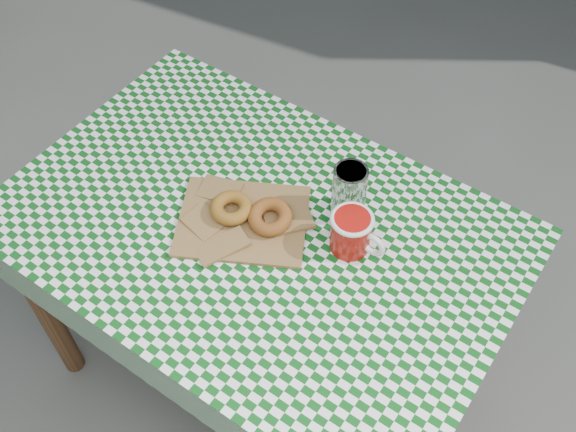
% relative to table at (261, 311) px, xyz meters
% --- Properties ---
extents(ground, '(60.00, 60.00, 0.00)m').
position_rel_table_xyz_m(ground, '(0.19, -0.01, -0.38)').
color(ground, '#4C4C47').
rests_on(ground, ground).
extents(table, '(1.25, 0.92, 0.75)m').
position_rel_table_xyz_m(table, '(0.00, 0.00, 0.00)').
color(table, '#54331C').
rests_on(table, ground).
extents(tablecloth, '(1.28, 0.95, 0.01)m').
position_rel_table_xyz_m(tablecloth, '(0.00, 0.00, 0.38)').
color(tablecloth, '#0B4713').
rests_on(tablecloth, table).
extents(paper_bag, '(0.36, 0.32, 0.02)m').
position_rel_table_xyz_m(paper_bag, '(-0.03, -0.00, 0.39)').
color(paper_bag, olive).
rests_on(paper_bag, tablecloth).
extents(bagel_front, '(0.13, 0.13, 0.03)m').
position_rel_table_xyz_m(bagel_front, '(-0.07, 0.00, 0.41)').
color(bagel_front, '#8C611D').
rests_on(bagel_front, paper_bag).
extents(bagel_back, '(0.12, 0.12, 0.03)m').
position_rel_table_xyz_m(bagel_back, '(0.03, 0.02, 0.41)').
color(bagel_back, brown).
rests_on(bagel_back, paper_bag).
extents(coffee_mug, '(0.21, 0.21, 0.10)m').
position_rel_table_xyz_m(coffee_mug, '(0.21, 0.05, 0.43)').
color(coffee_mug, '#9C0F0A').
rests_on(coffee_mug, tablecloth).
extents(drinking_glass, '(0.08, 0.08, 0.14)m').
position_rel_table_xyz_m(drinking_glass, '(0.17, 0.14, 0.45)').
color(drinking_glass, silver).
rests_on(drinking_glass, tablecloth).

